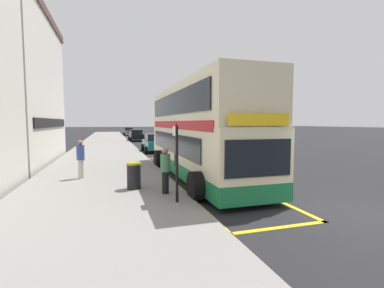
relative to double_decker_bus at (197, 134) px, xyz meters
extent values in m
plane|color=black|center=(2.46, 24.98, -2.07)|extent=(260.00, 260.00, 0.00)
cube|color=gray|center=(-4.54, 24.98, -2.00)|extent=(6.00, 76.00, 0.14)
cube|color=beige|center=(0.01, 0.01, -0.72)|extent=(2.44, 11.46, 2.30)
cube|color=beige|center=(0.01, 0.01, 1.38)|extent=(2.41, 11.23, 1.90)
cube|color=#196B3D|center=(0.01, 0.01, -1.57)|extent=(2.46, 11.48, 0.60)
cube|color=#B2191E|center=(0.01, 0.01, 0.45)|extent=(2.47, 10.54, 0.36)
cube|color=black|center=(-1.23, 0.41, -0.42)|extent=(0.04, 9.16, 0.90)
cube|color=black|center=(-1.23, 0.01, 1.43)|extent=(0.04, 10.08, 1.00)
cube|color=black|center=(0.01, -5.74, -0.47)|extent=(2.14, 0.04, 1.10)
cube|color=yellow|center=(0.01, -5.74, 0.65)|extent=(1.95, 0.04, 0.36)
cylinder|color=black|center=(-1.30, -4.11, -1.57)|extent=(0.56, 1.00, 1.00)
cylinder|color=black|center=(1.31, -4.11, -1.57)|extent=(0.56, 1.00, 1.00)
cylinder|color=black|center=(-1.30, 3.16, -1.57)|extent=(0.56, 1.00, 1.00)
cylinder|color=black|center=(1.31, 3.16, -1.57)|extent=(0.56, 1.00, 1.00)
cube|color=gold|center=(-1.46, 0.02, -2.06)|extent=(0.16, 14.14, 0.01)
cube|color=gold|center=(1.28, 0.02, -2.06)|extent=(0.16, 14.14, 0.01)
cube|color=gold|center=(-0.09, -6.97, -2.06)|extent=(2.90, 0.16, 0.01)
cube|color=gold|center=(-0.09, 7.01, -2.06)|extent=(2.90, 0.16, 0.01)
cylinder|color=black|center=(-2.14, -4.50, -0.72)|extent=(0.09, 0.09, 2.40)
cube|color=silver|center=(-2.14, -4.25, 0.30)|extent=(0.05, 0.42, 0.30)
cube|color=red|center=(-2.14, -4.25, 0.50)|extent=(0.05, 0.42, 0.10)
cube|color=black|center=(-2.14, -4.40, -0.63)|extent=(0.06, 0.28, 0.40)
cube|color=black|center=(-7.70, 7.33, 0.53)|extent=(0.08, 9.48, 0.56)
cube|color=#196066|center=(-0.22, 11.67, -1.41)|extent=(1.76, 4.20, 0.72)
cube|color=black|center=(-0.22, 11.57, -0.75)|extent=(1.52, 1.90, 0.60)
cylinder|color=black|center=(-1.16, 12.97, -1.77)|extent=(0.22, 0.60, 0.60)
cylinder|color=black|center=(0.71, 12.97, -1.77)|extent=(0.22, 0.60, 0.60)
cylinder|color=black|center=(-1.16, 10.37, -1.77)|extent=(0.22, 0.60, 0.60)
cylinder|color=black|center=(0.71, 10.37, -1.77)|extent=(0.22, 0.60, 0.60)
cube|color=black|center=(-0.45, 26.50, -1.41)|extent=(1.76, 4.20, 0.72)
cube|color=black|center=(-0.45, 26.40, -0.75)|extent=(1.52, 1.90, 0.60)
cylinder|color=black|center=(-1.38, 27.80, -1.77)|extent=(0.22, 0.60, 0.60)
cylinder|color=black|center=(0.49, 27.80, -1.77)|extent=(0.22, 0.60, 0.60)
cylinder|color=black|center=(-1.38, 25.20, -1.77)|extent=(0.22, 0.60, 0.60)
cylinder|color=black|center=(0.49, 25.20, -1.77)|extent=(0.22, 0.60, 0.60)
cube|color=slate|center=(-0.28, 44.28, -1.41)|extent=(1.76, 4.20, 0.72)
cube|color=black|center=(-0.28, 44.18, -0.75)|extent=(1.52, 1.90, 0.60)
cylinder|color=black|center=(-1.21, 45.59, -1.77)|extent=(0.22, 0.60, 0.60)
cylinder|color=black|center=(0.66, 45.59, -1.77)|extent=(0.22, 0.60, 0.60)
cylinder|color=black|center=(-1.21, 42.98, -1.77)|extent=(0.22, 0.60, 0.60)
cylinder|color=black|center=(0.66, 42.98, -1.77)|extent=(0.22, 0.60, 0.60)
cylinder|color=black|center=(-2.28, -3.38, -1.53)|extent=(0.24, 0.24, 0.78)
cylinder|color=#3F724C|center=(-2.28, -3.38, -0.83)|extent=(0.34, 0.34, 0.62)
sphere|color=#8C664C|center=(-2.28, -3.38, -0.42)|extent=(0.21, 0.21, 0.21)
cylinder|color=#B7B2AD|center=(-5.37, 0.27, -1.51)|extent=(0.24, 0.24, 0.83)
cylinder|color=#33478C|center=(-5.37, 0.27, -0.76)|extent=(0.34, 0.34, 0.66)
sphere|color=#8C664C|center=(-5.37, 0.27, -0.32)|extent=(0.22, 0.22, 0.22)
cylinder|color=black|center=(-3.28, -2.34, -1.47)|extent=(0.51, 0.51, 0.92)
cylinder|color=#A5991E|center=(-3.28, -2.34, -0.97)|extent=(0.54, 0.54, 0.08)
camera|label=1|loc=(-4.13, -12.68, 0.57)|focal=25.53mm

